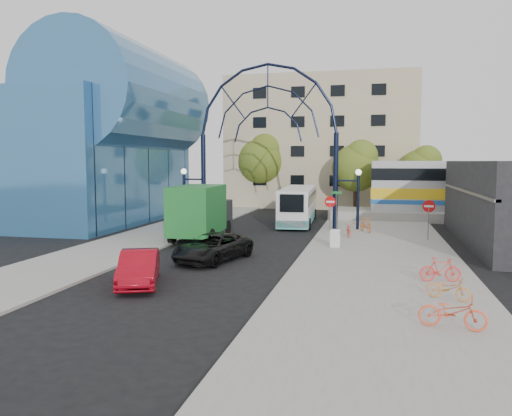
% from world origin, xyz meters
% --- Properties ---
extents(ground, '(120.00, 120.00, 0.00)m').
position_xyz_m(ground, '(0.00, 0.00, 0.00)').
color(ground, black).
rests_on(ground, ground).
extents(sidewalk_east, '(8.00, 56.00, 0.12)m').
position_xyz_m(sidewalk_east, '(8.00, 4.00, 0.06)').
color(sidewalk_east, gray).
rests_on(sidewalk_east, ground).
extents(plaza_west, '(5.00, 50.00, 0.12)m').
position_xyz_m(plaza_west, '(-6.50, 6.00, 0.06)').
color(plaza_west, gray).
rests_on(plaza_west, ground).
extents(gateway_arch, '(13.64, 0.44, 12.10)m').
position_xyz_m(gateway_arch, '(0.00, 14.00, 8.56)').
color(gateway_arch, black).
rests_on(gateway_arch, ground).
extents(stop_sign, '(0.80, 0.07, 2.50)m').
position_xyz_m(stop_sign, '(4.80, 12.00, 1.99)').
color(stop_sign, slate).
rests_on(stop_sign, sidewalk_east).
extents(do_not_enter_sign, '(0.76, 0.07, 2.48)m').
position_xyz_m(do_not_enter_sign, '(11.00, 10.00, 1.98)').
color(do_not_enter_sign, slate).
rests_on(do_not_enter_sign, sidewalk_east).
extents(street_name_sign, '(0.70, 0.70, 2.80)m').
position_xyz_m(street_name_sign, '(5.20, 12.60, 2.13)').
color(street_name_sign, slate).
rests_on(street_name_sign, sidewalk_east).
extents(sandwich_board, '(0.55, 0.61, 0.99)m').
position_xyz_m(sandwich_board, '(5.60, 5.98, 0.74)').
color(sandwich_board, white).
rests_on(sandwich_board, sidewalk_east).
extents(transit_hall, '(16.50, 18.00, 14.50)m').
position_xyz_m(transit_hall, '(-15.30, 15.00, 6.70)').
color(transit_hall, '#326799').
rests_on(transit_hall, ground).
extents(apartment_block, '(20.00, 12.10, 14.00)m').
position_xyz_m(apartment_block, '(2.00, 34.97, 7.00)').
color(apartment_block, '#C1B286').
rests_on(apartment_block, ground).
extents(tree_north_a, '(4.48, 4.48, 7.00)m').
position_xyz_m(tree_north_a, '(6.12, 25.93, 4.61)').
color(tree_north_a, '#382314').
rests_on(tree_north_a, ground).
extents(tree_north_b, '(5.12, 5.12, 8.00)m').
position_xyz_m(tree_north_b, '(-3.88, 29.93, 5.27)').
color(tree_north_b, '#382314').
rests_on(tree_north_b, ground).
extents(tree_north_c, '(4.16, 4.16, 6.50)m').
position_xyz_m(tree_north_c, '(12.12, 27.93, 4.28)').
color(tree_north_c, '#382314').
rests_on(tree_north_c, ground).
extents(city_bus, '(2.93, 10.53, 2.86)m').
position_xyz_m(city_bus, '(1.80, 17.49, 1.49)').
color(city_bus, white).
rests_on(city_bus, ground).
extents(green_truck, '(2.94, 7.00, 3.47)m').
position_xyz_m(green_truck, '(-2.99, 7.79, 1.73)').
color(green_truck, black).
rests_on(green_truck, ground).
extents(black_suv, '(3.47, 5.35, 1.37)m').
position_xyz_m(black_suv, '(-0.12, 1.34, 0.68)').
color(black_suv, black).
rests_on(black_suv, ground).
extents(red_sedan, '(2.89, 4.44, 1.38)m').
position_xyz_m(red_sedan, '(-1.52, -3.95, 0.69)').
color(red_sedan, maroon).
rests_on(red_sedan, ground).
extents(bike_near_a, '(0.75, 1.74, 0.89)m').
position_xyz_m(bike_near_a, '(6.15, 10.48, 0.56)').
color(bike_near_a, '#DA402B').
rests_on(bike_near_a, sidewalk_east).
extents(bike_near_b, '(1.24, 1.73, 1.02)m').
position_xyz_m(bike_near_b, '(7.19, 12.78, 0.63)').
color(bike_near_b, '#CE6829').
rests_on(bike_near_b, sidewalk_east).
extents(bike_far_a, '(1.62, 1.14, 0.81)m').
position_xyz_m(bike_far_a, '(10.29, -3.86, 0.52)').
color(bike_far_a, orange).
rests_on(bike_far_a, sidewalk_east).
extents(bike_far_b, '(1.70, 0.71, 0.99)m').
position_xyz_m(bike_far_b, '(10.35, -1.13, 0.61)').
color(bike_far_b, red).
rests_on(bike_far_b, sidewalk_east).
extents(bike_far_c, '(1.99, 1.00, 1.00)m').
position_xyz_m(bike_far_c, '(9.95, -7.09, 0.62)').
color(bike_far_c, '#ED522F').
rests_on(bike_far_c, sidewalk_east).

